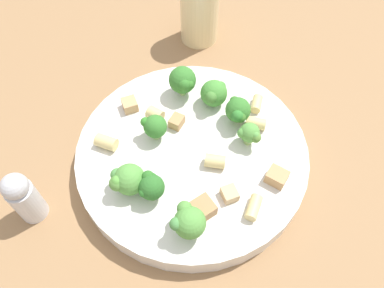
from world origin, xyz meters
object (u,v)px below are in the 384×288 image
(broccoli_floret_6, at_px, (250,134))
(broccoli_floret_1, at_px, (238,111))
(rigatoni_0, at_px, (215,161))
(rigatoni_3, at_px, (256,123))
(chicken_chunk_3, at_px, (277,177))
(chicken_chunk_2, at_px, (230,194))
(drinking_glass, at_px, (199,13))
(rigatoni_5, at_px, (257,104))
(chicken_chunk_4, at_px, (130,105))
(broccoli_floret_4, at_px, (151,186))
(rigatoni_2, at_px, (106,142))
(broccoli_floret_3, at_px, (183,81))
(rigatoni_4, at_px, (155,114))
(broccoli_floret_2, at_px, (127,180))
(broccoli_floret_5, at_px, (154,126))
(chicken_chunk_0, at_px, (202,209))
(chicken_chunk_1, at_px, (177,122))
(pasta_bowl, at_px, (192,154))
(rigatoni_1, at_px, (254,207))
(broccoli_floret_0, at_px, (214,93))
(broccoli_floret_7, at_px, (189,222))
(pepper_shaker, at_px, (23,197))

(broccoli_floret_6, bearing_deg, broccoli_floret_1, 121.24)
(rigatoni_0, bearing_deg, rigatoni_3, 58.21)
(chicken_chunk_3, bearing_deg, chicken_chunk_2, -147.94)
(drinking_glass, bearing_deg, rigatoni_5, -55.70)
(rigatoni_5, height_order, chicken_chunk_4, chicken_chunk_4)
(broccoli_floret_1, relative_size, broccoli_floret_4, 1.03)
(drinking_glass, bearing_deg, rigatoni_2, -104.68)
(broccoli_floret_3, xyz_separation_m, rigatoni_4, (-0.03, -0.05, -0.02))
(chicken_chunk_3, bearing_deg, broccoli_floret_2, -164.96)
(broccoli_floret_5, distance_m, rigatoni_0, 0.09)
(rigatoni_4, relative_size, chicken_chunk_0, 0.80)
(broccoli_floret_2, relative_size, rigatoni_4, 2.04)
(broccoli_floret_1, relative_size, chicken_chunk_1, 2.02)
(broccoli_floret_1, relative_size, broccoli_floret_5, 1.05)
(pasta_bowl, relative_size, broccoli_floret_6, 8.90)
(pasta_bowl, xyz_separation_m, broccoli_floret_3, (-0.03, 0.09, 0.04))
(rigatoni_1, relative_size, rigatoni_2, 1.09)
(rigatoni_4, height_order, chicken_chunk_4, rigatoni_4)
(broccoli_floret_0, xyz_separation_m, broccoli_floret_7, (0.00, -0.19, 0.01))
(pasta_bowl, distance_m, rigatoni_5, 0.11)
(pasta_bowl, xyz_separation_m, rigatoni_2, (-0.11, -0.02, 0.02))
(broccoli_floret_4, xyz_separation_m, chicken_chunk_0, (0.06, -0.01, -0.01))
(broccoli_floret_0, height_order, rigatoni_1, broccoli_floret_0)
(broccoli_floret_4, height_order, rigatoni_0, broccoli_floret_4)
(broccoli_floret_2, xyz_separation_m, rigatoni_1, (0.15, 0.00, -0.01))
(chicken_chunk_1, xyz_separation_m, drinking_glass, (-0.01, 0.21, 0.01))
(broccoli_floret_6, bearing_deg, rigatoni_5, 86.06)
(chicken_chunk_1, bearing_deg, broccoli_floret_5, -133.42)
(rigatoni_4, bearing_deg, broccoli_floret_6, -6.76)
(broccoli_floret_0, xyz_separation_m, broccoli_floret_3, (-0.04, 0.01, 0.01))
(broccoli_floret_6, distance_m, drinking_glass, 0.25)
(pasta_bowl, height_order, broccoli_floret_1, broccoli_floret_1)
(pepper_shaker, bearing_deg, rigatoni_0, 23.96)
(chicken_chunk_1, relative_size, chicken_chunk_4, 0.95)
(drinking_glass, bearing_deg, broccoli_floret_7, -81.07)
(broccoli_floret_3, height_order, broccoli_floret_6, broccoli_floret_3)
(broccoli_floret_1, relative_size, chicken_chunk_2, 2.08)
(broccoli_floret_7, distance_m, chicken_chunk_1, 0.15)
(chicken_chunk_1, bearing_deg, rigatoni_4, 171.48)
(chicken_chunk_1, bearing_deg, broccoli_floret_0, 48.31)
(rigatoni_2, xyz_separation_m, rigatoni_3, (0.18, 0.07, -0.00))
(drinking_glass, bearing_deg, pepper_shaker, -110.98)
(broccoli_floret_2, xyz_separation_m, broccoli_floret_3, (0.03, 0.16, 0.01))
(chicken_chunk_2, bearing_deg, rigatoni_5, 83.29)
(chicken_chunk_1, bearing_deg, chicken_chunk_3, -23.22)
(rigatoni_4, height_order, chicken_chunk_2, rigatoni_4)
(rigatoni_0, bearing_deg, rigatoni_5, 68.58)
(chicken_chunk_0, relative_size, chicken_chunk_3, 1.08)
(broccoli_floret_1, relative_size, rigatoni_0, 1.58)
(broccoli_floret_1, distance_m, rigatoni_2, 0.17)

